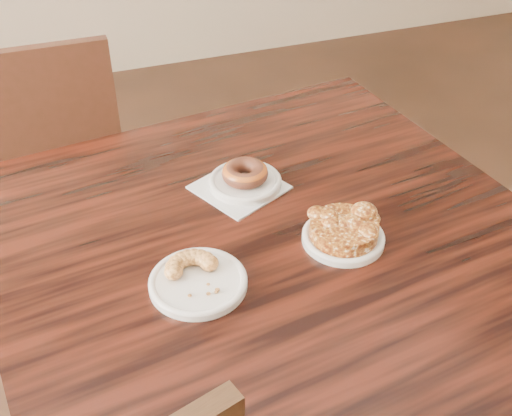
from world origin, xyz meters
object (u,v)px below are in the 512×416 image
object	(u,v)px
cafe_table	(271,373)
glazed_donut	(245,173)
chair_far	(42,168)
apple_fritter	(344,227)
cruller_fragment	(197,274)

from	to	relation	value
cafe_table	glazed_donut	xyz separation A→B (m)	(0.01, 0.18, 0.41)
chair_far	apple_fritter	xyz separation A→B (m)	(0.51, -0.91, 0.33)
cafe_table	chair_far	xyz separation A→B (m)	(-0.39, 0.86, 0.08)
cafe_table	cruller_fragment	bearing A→B (deg)	-165.07
cafe_table	chair_far	bearing A→B (deg)	106.89
apple_fritter	cruller_fragment	bearing A→B (deg)	-175.47
apple_fritter	cruller_fragment	xyz separation A→B (m)	(-0.28, -0.02, -0.01)
cruller_fragment	cafe_table	bearing A→B (deg)	22.30
cafe_table	cruller_fragment	xyz separation A→B (m)	(-0.16, -0.07, 0.40)
glazed_donut	apple_fritter	size ratio (longest dim) A/B	0.56
glazed_donut	apple_fritter	bearing A→B (deg)	-63.36
glazed_donut	cafe_table	bearing A→B (deg)	-92.03
cafe_table	glazed_donut	bearing A→B (deg)	80.60
glazed_donut	cruller_fragment	distance (m)	0.29
chair_far	cruller_fragment	xyz separation A→B (m)	(0.23, -0.93, 0.33)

